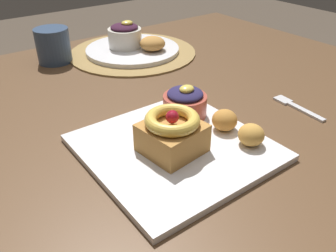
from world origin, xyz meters
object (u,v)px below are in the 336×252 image
at_px(cake_slice, 172,133).
at_px(back_pastry, 153,44).
at_px(back_ramekin, 125,35).
at_px(front_plate, 175,147).
at_px(fritter_middle, 251,135).
at_px(fork, 295,106).
at_px(fritter_front, 225,120).
at_px(coffee_mug, 53,45).
at_px(back_plate, 133,50).
at_px(berry_ramekin, 183,103).

bearing_deg(cake_slice, back_pastry, 59.30).
bearing_deg(cake_slice, back_ramekin, 67.60).
bearing_deg(back_pastry, front_plate, -119.87).
height_order(fritter_middle, fork, fritter_middle).
distance_m(front_plate, fork, 0.30).
bearing_deg(back_ramekin, back_pastry, -56.57).
distance_m(fritter_front, coffee_mug, 0.56).
bearing_deg(fork, back_plate, 16.19).
bearing_deg(fritter_middle, back_pastry, 74.95).
bearing_deg(fritter_middle, coffee_mug, 100.29).
bearing_deg(cake_slice, fritter_front, -1.68).
xyz_separation_m(back_plate, back_ramekin, (-0.01, 0.02, 0.04)).
bearing_deg(front_plate, coffee_mug, 90.56).
height_order(front_plate, berry_ramekin, berry_ramekin).
bearing_deg(berry_ramekin, fork, -23.32).
height_order(cake_slice, fritter_front, cake_slice).
relative_size(cake_slice, fritter_front, 2.20).
relative_size(fritter_front, back_ramekin, 0.48).
bearing_deg(front_plate, fritter_front, -7.54).
bearing_deg(coffee_mug, berry_ramekin, -80.23).
bearing_deg(fritter_front, coffee_mug, 101.23).
xyz_separation_m(cake_slice, back_plate, (0.22, 0.48, -0.04)).
relative_size(cake_slice, back_ramekin, 1.06).
bearing_deg(back_pastry, fork, -81.56).
distance_m(cake_slice, back_plate, 0.53).
height_order(back_pastry, fork, back_pastry).
distance_m(front_plate, coffee_mug, 0.54).
bearing_deg(front_plate, fritter_middle, -35.68).
relative_size(berry_ramekin, back_plate, 0.31).
distance_m(back_pastry, coffee_mug, 0.27).
bearing_deg(coffee_mug, back_plate, -18.19).
height_order(back_pastry, coffee_mug, coffee_mug).
relative_size(front_plate, back_ramekin, 3.06).
distance_m(cake_slice, berry_ramekin, 0.12).
bearing_deg(fritter_front, fork, -3.88).
height_order(front_plate, back_pastry, back_pastry).
relative_size(fork, coffee_mug, 1.36).
xyz_separation_m(fritter_front, coffee_mug, (-0.11, 0.55, 0.01)).
xyz_separation_m(berry_ramekin, back_pastry, (0.16, 0.34, -0.00)).
height_order(front_plate, fritter_middle, fritter_middle).
relative_size(cake_slice, fritter_middle, 2.25).
height_order(cake_slice, fritter_middle, cake_slice).
height_order(back_ramekin, coffee_mug, back_ramekin).
xyz_separation_m(cake_slice, back_ramekin, (0.20, 0.49, 0.00)).
relative_size(berry_ramekin, back_pastry, 1.18).
distance_m(cake_slice, fritter_front, 0.12).
height_order(berry_ramekin, fork, berry_ramekin).
relative_size(front_plate, berry_ramekin, 3.46).
distance_m(fritter_front, back_plate, 0.49).
bearing_deg(fritter_middle, back_ramekin, 81.47).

